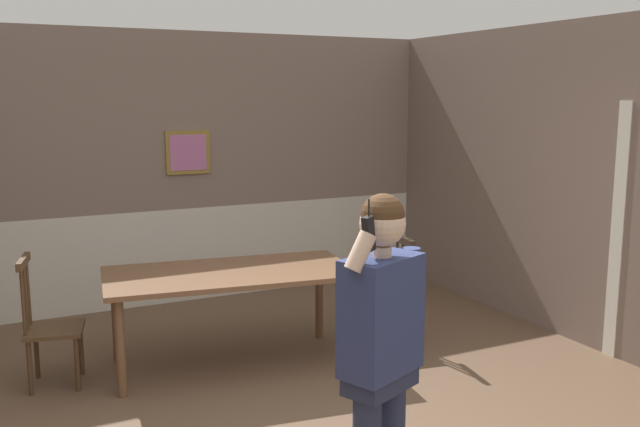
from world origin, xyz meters
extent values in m
cube|color=gray|center=(0.00, 3.53, 1.88)|extent=(6.03, 0.12, 1.80)
cube|color=silver|center=(0.00, 3.54, 0.49)|extent=(6.03, 0.14, 0.98)
cube|color=silver|center=(0.00, 3.51, 0.98)|extent=(6.03, 0.05, 0.06)
cube|color=olive|center=(0.28, 3.46, 1.56)|extent=(0.46, 0.03, 0.44)
cube|color=#C56FAA|center=(0.28, 3.44, 1.56)|extent=(0.38, 0.01, 0.36)
cube|color=silver|center=(2.98, 0.38, 1.05)|extent=(0.06, 0.12, 2.10)
cube|color=brown|center=(0.07, 1.60, 0.75)|extent=(2.05, 1.21, 0.04)
cylinder|color=brown|center=(-0.84, 1.35, 0.37)|extent=(0.07, 0.07, 0.73)
cylinder|color=brown|center=(0.88, 1.10, 0.37)|extent=(0.07, 0.07, 0.73)
cylinder|color=brown|center=(-0.74, 2.09, 0.37)|extent=(0.07, 0.07, 0.73)
cylinder|color=brown|center=(0.98, 1.85, 0.37)|extent=(0.07, 0.07, 0.73)
cube|color=#513823|center=(-1.24, 1.78, 0.43)|extent=(0.48, 0.48, 0.03)
cube|color=#513823|center=(-1.42, 1.82, 0.96)|extent=(0.13, 0.40, 0.06)
cylinder|color=#513823|center=(-1.39, 1.94, 0.71)|extent=(0.02, 0.02, 0.54)
cylinder|color=#513823|center=(-1.42, 1.82, 0.71)|extent=(0.02, 0.02, 0.54)
cylinder|color=#513823|center=(-1.44, 1.70, 0.71)|extent=(0.02, 0.02, 0.54)
cylinder|color=#513823|center=(-1.05, 1.90, 0.21)|extent=(0.04, 0.04, 0.41)
cylinder|color=#513823|center=(-1.11, 1.59, 0.21)|extent=(0.04, 0.04, 0.41)
cylinder|color=#513823|center=(-1.36, 1.97, 0.21)|extent=(0.04, 0.04, 0.41)
cylinder|color=#513823|center=(-1.43, 1.66, 0.21)|extent=(0.04, 0.04, 0.41)
cube|color=#2D2319|center=(1.38, 1.41, 0.44)|extent=(0.46, 0.46, 0.03)
cube|color=#2D2319|center=(1.56, 1.38, 0.92)|extent=(0.11, 0.40, 0.06)
cylinder|color=#2D2319|center=(1.54, 1.26, 0.70)|extent=(0.02, 0.02, 0.50)
cylinder|color=#2D2319|center=(1.56, 1.38, 0.70)|extent=(0.02, 0.02, 0.50)
cylinder|color=#2D2319|center=(1.58, 1.50, 0.70)|extent=(0.02, 0.02, 0.50)
cylinder|color=#2D2319|center=(1.19, 1.28, 0.21)|extent=(0.04, 0.04, 0.42)
cylinder|color=#2D2319|center=(1.25, 1.60, 0.21)|extent=(0.04, 0.04, 0.42)
cylinder|color=#2D2319|center=(1.51, 1.23, 0.21)|extent=(0.04, 0.04, 0.42)
cylinder|color=#2D2319|center=(1.56, 1.55, 0.21)|extent=(0.04, 0.04, 0.42)
cube|color=#282E49|center=(0.02, -0.78, 0.78)|extent=(0.43, 0.34, 0.12)
cube|color=navy|center=(0.02, -0.78, 1.10)|extent=(0.47, 0.37, 0.58)
cylinder|color=navy|center=(0.25, -0.68, 1.11)|extent=(0.09, 0.09, 0.55)
cylinder|color=beige|center=(-0.15, -0.87, 1.45)|extent=(0.16, 0.09, 0.20)
cylinder|color=beige|center=(0.02, -0.78, 1.41)|extent=(0.09, 0.09, 0.05)
sphere|color=beige|center=(0.02, -0.78, 1.55)|extent=(0.22, 0.22, 0.22)
sphere|color=#472D19|center=(0.02, -0.78, 1.59)|extent=(0.21, 0.21, 0.21)
cube|color=black|center=(-0.10, -0.86, 1.53)|extent=(0.08, 0.06, 0.17)
cylinder|color=black|center=(-0.10, -0.86, 1.65)|extent=(0.01, 0.01, 0.08)
camera|label=1|loc=(-1.67, -3.54, 2.14)|focal=39.26mm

